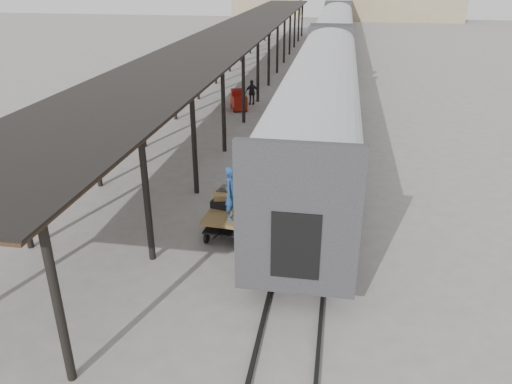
{
  "coord_description": "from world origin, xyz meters",
  "views": [
    {
      "loc": [
        3.99,
        -14.48,
        8.22
      ],
      "look_at": [
        1.6,
        -0.26,
        1.7
      ],
      "focal_mm": 35.0,
      "sensor_mm": 36.0,
      "label": 1
    }
  ],
  "objects_px": {
    "pedestrian": "(252,92)",
    "porter": "(232,193)",
    "luggage_tug": "(239,101)",
    "baggage_cart": "(229,214)"
  },
  "relations": [
    {
      "from": "luggage_tug",
      "to": "pedestrian",
      "type": "relative_size",
      "value": 1.0
    },
    {
      "from": "baggage_cart",
      "to": "porter",
      "type": "relative_size",
      "value": 1.42
    },
    {
      "from": "baggage_cart",
      "to": "luggage_tug",
      "type": "xyz_separation_m",
      "value": [
        -2.82,
        15.6,
        -0.08
      ]
    },
    {
      "from": "baggage_cart",
      "to": "porter",
      "type": "height_order",
      "value": "porter"
    },
    {
      "from": "porter",
      "to": "luggage_tug",
      "type": "bearing_deg",
      "value": 26.13
    },
    {
      "from": "porter",
      "to": "pedestrian",
      "type": "height_order",
      "value": "porter"
    },
    {
      "from": "luggage_tug",
      "to": "porter",
      "type": "distance_m",
      "value": 16.58
    },
    {
      "from": "pedestrian",
      "to": "porter",
      "type": "bearing_deg",
      "value": 75.73
    },
    {
      "from": "baggage_cart",
      "to": "porter",
      "type": "xyz_separation_m",
      "value": [
        0.25,
        -0.65,
        1.09
      ]
    },
    {
      "from": "luggage_tug",
      "to": "pedestrian",
      "type": "xyz_separation_m",
      "value": [
        0.61,
        1.4,
        0.24
      ]
    }
  ]
}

